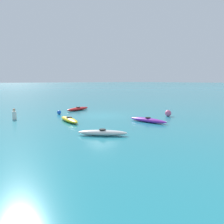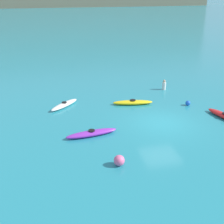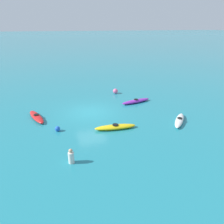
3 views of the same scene
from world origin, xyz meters
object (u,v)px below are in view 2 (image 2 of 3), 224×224
at_px(buoy_pink, 119,160).
at_px(kayak_purple, 92,133).
at_px(kayak_yellow, 133,102).
at_px(kayak_white, 64,105).
at_px(buoy_blue, 188,103).
at_px(person_near_shore, 164,85).

bearing_deg(buoy_pink, kayak_purple, 102.98).
bearing_deg(kayak_yellow, kayak_purple, -131.08).
height_order(kayak_white, buoy_blue, same).
distance_m(kayak_yellow, kayak_white, 5.14).
xyz_separation_m(kayak_purple, buoy_pink, (0.80, -3.47, 0.11)).
height_order(kayak_yellow, buoy_blue, same).
bearing_deg(buoy_pink, kayak_yellow, 68.72).
xyz_separation_m(kayak_purple, kayak_white, (-1.20, 5.14, 0.00)).
distance_m(kayak_white, buoy_blue, 9.25).
relative_size(kayak_yellow, buoy_pink, 5.67).
bearing_deg(kayak_purple, kayak_white, 103.19).
xyz_separation_m(kayak_yellow, buoy_pink, (-3.09, -7.93, 0.11)).
relative_size(kayak_purple, buoy_pink, 5.83).
bearing_deg(buoy_pink, buoy_blue, 43.89).
height_order(kayak_purple, buoy_pink, buoy_pink).
distance_m(kayak_purple, kayak_yellow, 5.92).
xyz_separation_m(kayak_white, person_near_shore, (8.80, 2.21, 0.22)).
bearing_deg(kayak_yellow, buoy_blue, -15.90).
xyz_separation_m(buoy_pink, person_near_shore, (6.79, 10.81, 0.11)).
height_order(kayak_purple, kayak_yellow, same).
bearing_deg(kayak_purple, buoy_blue, 22.93).
relative_size(kayak_purple, buoy_blue, 8.61).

